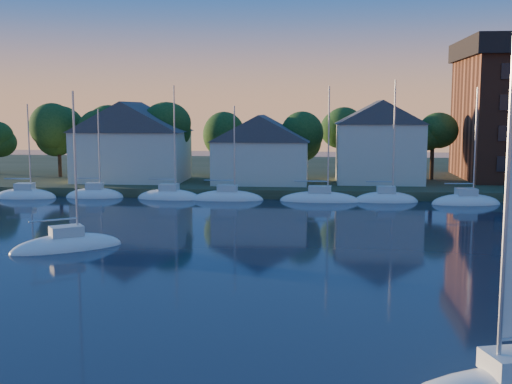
# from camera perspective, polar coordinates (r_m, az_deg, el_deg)

# --- Properties ---
(shoreline_land) EXTENTS (160.00, 50.00, 2.00)m
(shoreline_land) POSITION_cam_1_polar(r_m,az_deg,el_deg) (94.31, 5.07, 1.42)
(shoreline_land) COLOR #2C3820
(shoreline_land) RESTS_ON ground
(wooden_dock) EXTENTS (120.00, 3.00, 1.00)m
(wooden_dock) POSITION_cam_1_polar(r_m,az_deg,el_deg) (71.48, 4.90, -0.48)
(wooden_dock) COLOR brown
(wooden_dock) RESTS_ON ground
(clubhouse_west) EXTENTS (13.65, 9.45, 9.64)m
(clubhouse_west) POSITION_cam_1_polar(r_m,az_deg,el_deg) (80.20, -10.97, 4.52)
(clubhouse_west) COLOR beige
(clubhouse_west) RESTS_ON shoreline_land
(clubhouse_centre) EXTENTS (11.55, 8.40, 8.08)m
(clubhouse_centre) POSITION_cam_1_polar(r_m,az_deg,el_deg) (76.25, 0.46, 3.91)
(clubhouse_centre) COLOR beige
(clubhouse_centre) RESTS_ON shoreline_land
(clubhouse_east) EXTENTS (10.50, 8.40, 9.80)m
(clubhouse_east) POSITION_cam_1_polar(r_m,az_deg,el_deg) (78.23, 10.89, 4.50)
(clubhouse_east) COLOR beige
(clubhouse_east) RESTS_ON shoreline_land
(tree_line) EXTENTS (93.40, 5.40, 8.90)m
(tree_line) POSITION_cam_1_polar(r_m,az_deg,el_deg) (81.86, 6.45, 5.53)
(tree_line) COLOR #332317
(tree_line) RESTS_ON shoreline_land
(moored_fleet) EXTENTS (95.50, 2.40, 12.05)m
(moored_fleet) POSITION_cam_1_polar(r_m,az_deg,el_deg) (68.56, 8.21, -0.78)
(moored_fleet) COLOR white
(moored_fleet) RESTS_ON ground
(drifting_sailboat_left) EXTENTS (7.86, 6.61, 12.09)m
(drifting_sailboat_left) POSITION_cam_1_polar(r_m,az_deg,el_deg) (46.98, -16.44, -4.78)
(drifting_sailboat_left) COLOR white
(drifting_sailboat_left) RESTS_ON ground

